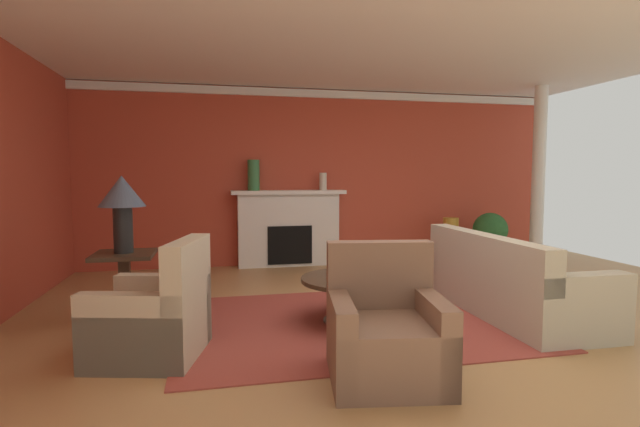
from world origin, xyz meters
TOP-DOWN VIEW (x-y plane):
  - ground_plane at (0.00, 0.00)m, footprint 9.72×9.72m
  - wall_fireplace at (0.00, 3.41)m, footprint 8.08×0.12m
  - ceiling_panel at (0.00, 0.30)m, footprint 8.08×7.30m
  - crown_moulding at (0.00, 3.33)m, footprint 8.08×0.08m
  - area_rug at (-0.38, 0.16)m, footprint 3.31×2.43m
  - fireplace at (-0.54, 3.20)m, footprint 1.80×0.35m
  - sofa at (1.31, 0.06)m, footprint 0.91×2.10m
  - armchair_near_window at (-2.17, -0.37)m, footprint 0.97×0.97m
  - armchair_facing_fireplace at (-0.50, -1.13)m, footprint 0.91×0.91m
  - coffee_table at (-0.38, 0.16)m, footprint 1.00×1.00m
  - side_table at (-2.55, 0.61)m, footprint 0.56×0.56m
  - table_lamp at (-2.55, 0.61)m, footprint 0.44×0.44m
  - vase_mantel_right at (0.01, 3.15)m, footprint 0.12×0.12m
  - vase_tall_corner at (2.12, 2.90)m, footprint 0.25×0.25m
  - vase_mantel_left at (-1.09, 3.15)m, footprint 0.18×0.18m
  - book_red_cover at (-0.25, 0.25)m, footprint 0.23×0.24m
  - book_art_folio at (-0.45, 0.31)m, footprint 0.21×0.16m
  - book_small_novel at (-0.23, 0.02)m, footprint 0.23×0.19m
  - potted_plant at (2.72, 2.70)m, footprint 0.56×0.56m
  - column_white at (3.32, 2.35)m, footprint 0.20×0.20m

SIDE VIEW (x-z plane):
  - ground_plane at x=0.00m, z-range 0.00..0.00m
  - area_rug at x=-0.38m, z-range 0.00..0.01m
  - sofa at x=1.31m, z-range -0.13..0.72m
  - armchair_near_window at x=-2.17m, z-range -0.17..0.78m
  - armchair_facing_fireplace at x=-0.50m, z-range -0.17..0.78m
  - coffee_table at x=-0.38m, z-range 0.11..0.56m
  - vase_tall_corner at x=2.12m, z-range 0.00..0.74m
  - side_table at x=-2.55m, z-range 0.05..0.75m
  - book_red_cover at x=-0.25m, z-range 0.45..0.49m
  - potted_plant at x=2.72m, z-range 0.08..0.91m
  - book_art_folio at x=-0.45m, z-range 0.49..0.53m
  - book_small_novel at x=-0.23m, z-range 0.53..0.57m
  - fireplace at x=-0.54m, z-range -0.03..1.17m
  - table_lamp at x=-2.55m, z-range 0.85..1.60m
  - vase_mantel_right at x=0.01m, z-range 1.21..1.48m
  - wall_fireplace at x=0.00m, z-range 0.00..2.83m
  - column_white at x=3.32m, z-range 0.00..2.83m
  - vase_mantel_left at x=-1.09m, z-range 1.21..1.68m
  - crown_moulding at x=0.00m, z-range 2.69..2.81m
  - ceiling_panel at x=0.00m, z-range 2.83..2.89m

